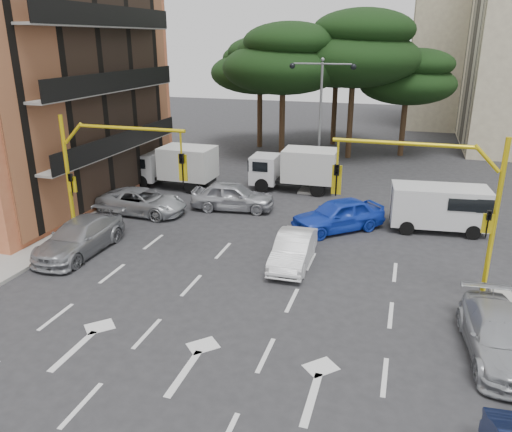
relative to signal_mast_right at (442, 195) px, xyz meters
The scene contains 20 objects.
ground 8.08m from the signal_mast_right, 163.69° to the right, with size 120.00×120.00×0.00m, color #28282B.
median_strip 16.03m from the signal_mast_right, 115.91° to the left, with size 1.40×6.00×0.15m, color gray.
apartment_beige_far 42.69m from the signal_mast_right, 81.67° to the left, with size 16.20×12.15×16.70m.
pine_left_near 22.98m from the signal_mast_right, 118.29° to the left, with size 9.15×9.15×10.23m.
pine_center 23.13m from the signal_mast_right, 104.66° to the left, with size 9.98×9.98×11.16m.
pine_left_far 27.79m from the signal_mast_right, 119.84° to the left, with size 8.32×8.32×9.30m.
pine_right 24.14m from the signal_mast_right, 94.17° to the left, with size 7.49×7.49×8.37m.
pine_back 28.30m from the signal_mast_right, 106.03° to the left, with size 9.15×9.15×10.23m.
signal_mast_right is the anchor object (origin of this frame).
signal_mast_left 13.61m from the signal_mast_right, behind, with size 5.79×0.37×6.00m.
street_lamp_center 15.65m from the signal_mast_right, 115.91° to the left, with size 4.16×0.36×7.77m.
car_white_hatch 6.43m from the signal_mast_right, 169.21° to the left, with size 1.42×4.08×1.34m, color white.
car_blue_compact 7.67m from the signal_mast_right, 127.25° to the left, with size 1.89×4.70×1.60m, color #1738BD.
car_silver_wagon 15.14m from the signal_mast_right, behind, with size 2.05×5.04×1.46m, color gray.
car_silver_cross_a 15.95m from the signal_mast_right, 161.30° to the left, with size 2.25×4.88×1.36m, color #ADB1B5.
car_silver_cross_b 12.88m from the signal_mast_right, 145.51° to the left, with size 1.84×4.56×1.56m, color #A8A9B0.
car_silver_parked 5.07m from the signal_mast_right, 62.01° to the right, with size 1.88×4.62×1.34m, color #A2A4AA.
van_white 7.60m from the signal_mast_right, 86.37° to the left, with size 2.06×4.55×2.28m, color silver, non-canonical shape.
box_truck_a 18.61m from the signal_mast_right, 146.39° to the left, with size 2.28×5.43×2.67m, color silver, non-canonical shape.
box_truck_b 14.42m from the signal_mast_right, 123.85° to the left, with size 2.26×5.39×2.65m, color silver, non-canonical shape.
Camera 1 is at (5.46, -15.78, 9.02)m, focal length 35.00 mm.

